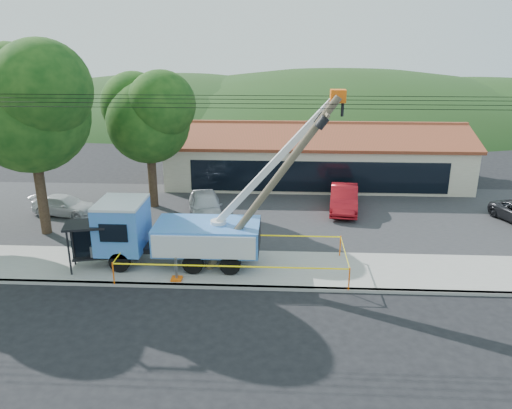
{
  "coord_description": "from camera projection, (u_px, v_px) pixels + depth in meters",
  "views": [
    {
      "loc": [
        1.39,
        -17.9,
        10.86
      ],
      "look_at": [
        0.18,
        5.0,
        3.05
      ],
      "focal_mm": 35.0,
      "sensor_mm": 36.0,
      "label": 1
    }
  ],
  "objects": [
    {
      "name": "car_red",
      "position": [
        343.0,
        212.0,
        32.29
      ],
      "size": [
        2.24,
        5.02,
        1.6
      ],
      "primitive_type": "imported",
      "rotation": [
        0.0,
        0.0,
        -0.12
      ],
      "color": "maroon",
      "rests_on": "ground"
    },
    {
      "name": "strip_mall",
      "position": [
        315.0,
        157.0,
        38.57
      ],
      "size": [
        22.5,
        8.53,
        4.67
      ],
      "color": "#BFB797",
      "rests_on": "ground"
    },
    {
      "name": "bus_shelter",
      "position": [
        92.0,
        234.0,
        23.81
      ],
      "size": [
        2.68,
        1.99,
        2.32
      ],
      "rotation": [
        0.0,
        0.0,
        0.23
      ],
      "color": "black",
      "rests_on": "ground"
    },
    {
      "name": "car_white",
      "position": [
        66.0,
        216.0,
        31.54
      ],
      "size": [
        4.45,
        2.51,
        1.22
      ],
      "primitive_type": "imported",
      "rotation": [
        0.0,
        0.0,
        1.37
      ],
      "color": "silver",
      "rests_on": "ground"
    },
    {
      "name": "hill_center",
      "position": [
        342.0,
        114.0,
        71.98
      ],
      "size": [
        89.6,
        64.0,
        32.0
      ],
      "primitive_type": "ellipsoid",
      "color": "#203C15",
      "rests_on": "ground"
    },
    {
      "name": "ground",
      "position": [
        245.0,
        314.0,
        20.49
      ],
      "size": [
        120.0,
        120.0,
        0.0
      ],
      "primitive_type": "plane",
      "color": "black",
      "rests_on": "ground"
    },
    {
      "name": "tree_lot",
      "position": [
        148.0,
        113.0,
        31.12
      ],
      "size": [
        6.3,
        5.6,
        8.94
      ],
      "color": "#332316",
      "rests_on": "ground"
    },
    {
      "name": "utility_truck",
      "position": [
        174.0,
        231.0,
        24.24
      ],
      "size": [
        11.66,
        4.22,
        8.47
      ],
      "color": "black",
      "rests_on": "ground"
    },
    {
      "name": "leaning_pole",
      "position": [
        276.0,
        179.0,
        22.51
      ],
      "size": [
        6.13,
        1.93,
        8.41
      ],
      "color": "brown",
      "rests_on": "ground"
    },
    {
      "name": "hill_west",
      "position": [
        171.0,
        113.0,
        73.22
      ],
      "size": [
        78.4,
        56.0,
        28.0
      ],
      "primitive_type": "ellipsoid",
      "color": "#203C15",
      "rests_on": "ground"
    },
    {
      "name": "hill_east",
      "position": [
        483.0,
        115.0,
        70.99
      ],
      "size": [
        72.8,
        52.0,
        26.0
      ],
      "primitive_type": "ellipsoid",
      "color": "#203C15",
      "rests_on": "ground"
    },
    {
      "name": "tree_west_near",
      "position": [
        28.0,
        102.0,
        26.22
      ],
      "size": [
        7.56,
        6.72,
        10.8
      ],
      "color": "#332316",
      "rests_on": "ground"
    },
    {
      "name": "caution_tape",
      "position": [
        234.0,
        254.0,
        23.8
      ],
      "size": [
        10.59,
        3.72,
        1.08
      ],
      "color": "#FF620D",
      "rests_on": "ground"
    },
    {
      "name": "curb",
      "position": [
        249.0,
        287.0,
        22.45
      ],
      "size": [
        60.0,
        0.25,
        0.15
      ],
      "primitive_type": "cube",
      "color": "gray",
      "rests_on": "ground"
    },
    {
      "name": "car_silver",
      "position": [
        206.0,
        220.0,
        30.85
      ],
      "size": [
        2.97,
        5.15,
        1.65
      ],
      "primitive_type": "imported",
      "rotation": [
        0.0,
        0.0,
        0.22
      ],
      "color": "#B9BCC1",
      "rests_on": "ground"
    },
    {
      "name": "sidewalk",
      "position": [
        251.0,
        269.0,
        24.25
      ],
      "size": [
        60.0,
        4.0,
        0.15
      ],
      "primitive_type": "cube",
      "color": "gray",
      "rests_on": "ground"
    },
    {
      "name": "parking_lot",
      "position": [
        259.0,
        214.0,
        31.82
      ],
      "size": [
        60.0,
        12.0,
        0.1
      ],
      "primitive_type": "cube",
      "color": "#28282B",
      "rests_on": "ground"
    }
  ]
}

